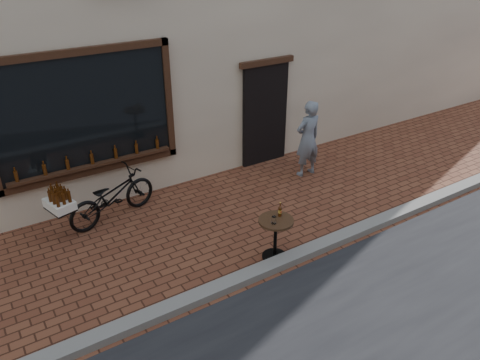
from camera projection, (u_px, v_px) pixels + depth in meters
ground at (291, 271)px, 7.18m from camera, size 90.00×90.00×0.00m
kerb at (283, 261)px, 7.30m from camera, size 90.00×0.25×0.12m
cargo_bicycle at (110, 196)px, 8.29m from camera, size 2.07×1.06×0.97m
bistro_table at (276, 231)px, 7.27m from camera, size 0.55×0.55×0.95m
pedestrian at (308, 139)px, 9.70m from camera, size 0.61×0.41×1.63m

